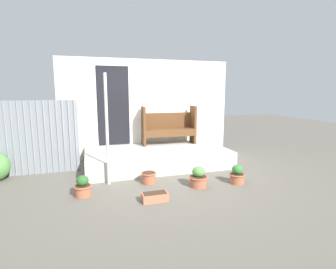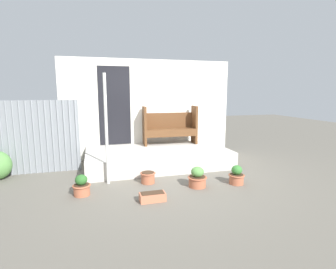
% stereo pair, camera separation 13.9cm
% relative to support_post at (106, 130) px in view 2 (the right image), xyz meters
% --- Properties ---
extents(ground_plane, '(24.00, 24.00, 0.00)m').
position_rel_support_post_xyz_m(ground_plane, '(1.11, 0.11, -1.06)').
color(ground_plane, '#666056').
extents(porch_slab, '(3.34, 1.74, 0.39)m').
position_rel_support_post_xyz_m(porch_slab, '(1.23, 0.98, -0.86)').
color(porch_slab, beige).
rests_on(porch_slab, ground_plane).
extents(house_wall, '(4.54, 0.08, 2.60)m').
position_rel_support_post_xyz_m(house_wall, '(1.19, 1.88, 0.25)').
color(house_wall, white).
rests_on(house_wall, ground_plane).
extents(fence_corrugated, '(2.71, 0.05, 1.59)m').
position_rel_support_post_xyz_m(fence_corrugated, '(-1.90, 1.10, -0.26)').
color(fence_corrugated, gray).
rests_on(fence_corrugated, ground_plane).
extents(support_post, '(0.06, 0.06, 2.11)m').
position_rel_support_post_xyz_m(support_post, '(0.00, 0.00, 0.00)').
color(support_post, silver).
rests_on(support_post, ground_plane).
extents(bench, '(1.43, 0.46, 1.00)m').
position_rel_support_post_xyz_m(bench, '(1.70, 1.56, -0.17)').
color(bench, brown).
rests_on(bench, porch_slab).
extents(flower_pot_left, '(0.31, 0.31, 0.37)m').
position_rel_support_post_xyz_m(flower_pot_left, '(-0.47, -0.47, -0.90)').
color(flower_pot_left, '#B26042').
rests_on(flower_pot_left, ground_plane).
extents(flower_pot_middle, '(0.30, 0.30, 0.22)m').
position_rel_support_post_xyz_m(flower_pot_middle, '(0.75, -0.19, -0.94)').
color(flower_pot_middle, '#B26042').
rests_on(flower_pot_middle, ground_plane).
extents(flower_pot_right, '(0.37, 0.37, 0.39)m').
position_rel_support_post_xyz_m(flower_pot_right, '(1.60, -0.64, -0.89)').
color(flower_pot_right, '#B26042').
rests_on(flower_pot_right, ground_plane).
extents(flower_pot_far_right, '(0.31, 0.31, 0.37)m').
position_rel_support_post_xyz_m(flower_pot_far_right, '(2.39, -0.70, -0.89)').
color(flower_pot_far_right, '#B26042').
rests_on(flower_pot_far_right, ground_plane).
extents(planter_box_rect, '(0.42, 0.20, 0.15)m').
position_rel_support_post_xyz_m(planter_box_rect, '(0.65, -1.05, -0.98)').
color(planter_box_rect, '#C67251').
rests_on(planter_box_rect, ground_plane).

